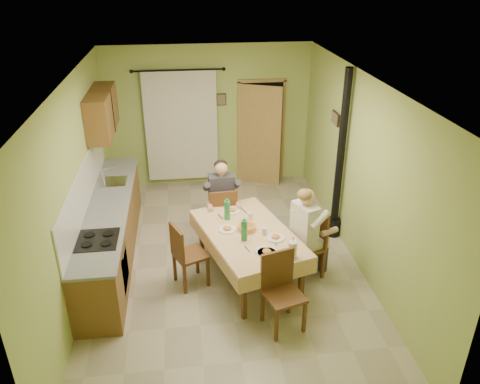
{
  "coord_description": "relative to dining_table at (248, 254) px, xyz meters",
  "views": [
    {
      "loc": [
        -0.53,
        -5.94,
        4.16
      ],
      "look_at": [
        0.25,
        0.1,
        1.15
      ],
      "focal_mm": 35.0,
      "sensor_mm": 36.0,
      "label": 1
    }
  ],
  "objects": [
    {
      "name": "floor",
      "position": [
        -0.3,
        0.38,
        -0.38
      ],
      "size": [
        4.0,
        6.0,
        0.01
      ],
      "primitive_type": "cube",
      "color": "tan",
      "rests_on": "ground"
    },
    {
      "name": "room_shell",
      "position": [
        -0.3,
        0.38,
        1.44
      ],
      "size": [
        4.04,
        6.04,
        2.82
      ],
      "color": "#A8BD61",
      "rests_on": "ground"
    },
    {
      "name": "kitchen_run",
      "position": [
        -2.01,
        0.78,
        0.1
      ],
      "size": [
        0.64,
        3.64,
        1.56
      ],
      "color": "brown",
      "rests_on": "ground"
    },
    {
      "name": "upper_cabinets",
      "position": [
        -2.12,
        2.08,
        1.57
      ],
      "size": [
        0.35,
        1.4,
        0.7
      ],
      "primitive_type": "cube",
      "color": "brown",
      "rests_on": "room_shell"
    },
    {
      "name": "curtain",
      "position": [
        -0.85,
        3.28,
        0.88
      ],
      "size": [
        1.7,
        0.07,
        2.22
      ],
      "color": "black",
      "rests_on": "ground"
    },
    {
      "name": "doorway",
      "position": [
        0.73,
        3.27,
        0.67
      ],
      "size": [
        0.96,
        0.38,
        2.15
      ],
      "color": "black",
      "rests_on": "ground"
    },
    {
      "name": "dining_table",
      "position": [
        0.0,
        0.0,
        0.0
      ],
      "size": [
        1.61,
        2.11,
        0.76
      ],
      "rotation": [
        0.0,
        0.0,
        0.29
      ],
      "color": "#DBAE78",
      "rests_on": "ground"
    },
    {
      "name": "tableware",
      "position": [
        0.04,
        -0.09,
        0.45
      ],
      "size": [
        0.93,
        1.49,
        0.33
      ],
      "color": "white",
      "rests_on": "dining_table"
    },
    {
      "name": "chair_far",
      "position": [
        -0.27,
        0.99,
        -0.09
      ],
      "size": [
        0.46,
        0.46,
        1.0
      ],
      "rotation": [
        0.0,
        0.0,
        0.05
      ],
      "color": "#583418",
      "rests_on": "ground"
    },
    {
      "name": "chair_near",
      "position": [
        0.28,
        -1.08,
        -0.09
      ],
      "size": [
        0.55,
        0.55,
        1.01
      ],
      "rotation": [
        0.0,
        0.0,
        3.42
      ],
      "color": "#583418",
      "rests_on": "ground"
    },
    {
      "name": "chair_right",
      "position": [
        0.83,
        -0.06,
        -0.09
      ],
      "size": [
        0.6,
        0.6,
        1.02
      ],
      "rotation": [
        0.0,
        0.0,
        1.96
      ],
      "color": "#583418",
      "rests_on": "ground"
    },
    {
      "name": "chair_left",
      "position": [
        -0.84,
        -0.06,
        -0.09
      ],
      "size": [
        0.54,
        0.54,
        0.98
      ],
      "rotation": [
        0.0,
        0.0,
        -1.18
      ],
      "color": "#583418",
      "rests_on": "ground"
    },
    {
      "name": "man_far",
      "position": [
        -0.27,
        1.01,
        0.5
      ],
      "size": [
        0.59,
        0.47,
        1.39
      ],
      "rotation": [
        0.0,
        0.0,
        0.05
      ],
      "color": "#38333D",
      "rests_on": "chair_far"
    },
    {
      "name": "man_right",
      "position": [
        0.81,
        -0.07,
        0.5
      ],
      "size": [
        0.6,
        0.65,
        1.39
      ],
      "rotation": [
        0.0,
        0.0,
        1.96
      ],
      "color": "silver",
      "rests_on": "chair_right"
    },
    {
      "name": "stove_flue",
      "position": [
        1.6,
        0.98,
        0.65
      ],
      "size": [
        0.24,
        0.24,
        2.8
      ],
      "color": "black",
      "rests_on": "ground"
    },
    {
      "name": "picture_back",
      "position": [
        -0.05,
        3.35,
        1.37
      ],
      "size": [
        0.19,
        0.03,
        0.23
      ],
      "primitive_type": "cube",
      "color": "black",
      "rests_on": "room_shell"
    },
    {
      "name": "picture_right",
      "position": [
        1.67,
        1.58,
        1.47
      ],
      "size": [
        0.03,
        0.31,
        0.21
      ],
      "primitive_type": "cube",
      "color": "brown",
      "rests_on": "room_shell"
    }
  ]
}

